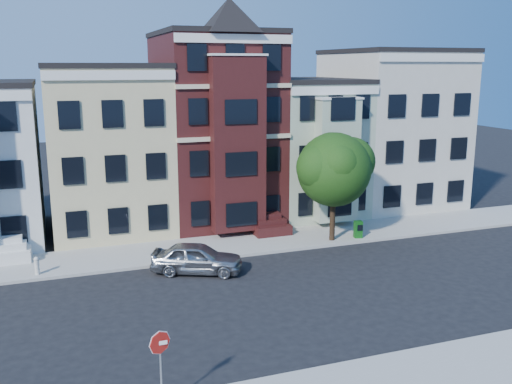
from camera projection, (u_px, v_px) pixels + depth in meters
name	position (u px, v px, depth m)	size (l,w,h in m)	color
ground	(304.00, 296.00, 25.66)	(120.00, 120.00, 0.00)	black
far_sidewalk	(247.00, 244.00, 32.99)	(60.00, 4.00, 0.15)	#9E9B93
house_yellow	(107.00, 150.00, 35.59)	(7.00, 9.00, 10.00)	beige
house_brown	(215.00, 130.00, 37.68)	(7.00, 9.00, 12.00)	#381212
house_green	(304.00, 148.00, 40.15)	(6.00, 9.00, 9.00)	#A3B297
house_cream	(390.00, 130.00, 42.24)	(8.00, 9.00, 11.00)	beige
street_tree	(334.00, 175.00, 32.59)	(6.72, 6.72, 7.81)	#245313
parked_car	(197.00, 258.00, 28.42)	(1.82, 4.52, 1.54)	#9A9CA1
newspaper_box	(358.00, 229.00, 33.80)	(0.45, 0.40, 1.01)	#115715
fire_hydrant	(37.00, 267.00, 27.84)	(0.25, 0.25, 0.72)	beige
stop_sign	(161.00, 363.00, 16.92)	(0.75, 0.10, 2.72)	red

